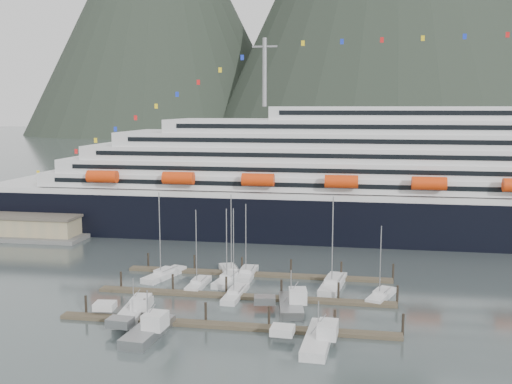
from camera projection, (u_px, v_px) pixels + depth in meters
The scene contains 18 objects.
ground at pixel (271, 306), 91.51m from camera, with size 1600.00×1600.00×0.00m, color #4A5758.
cruise_ship at pixel (435, 186), 138.24m from camera, with size 210.00×30.40×50.30m.
warehouse at pixel (3, 224), 144.52m from camera, with size 46.00×20.00×5.80m.
dock_near at pixel (225, 325), 82.61m from camera, with size 48.18×2.28×3.20m.
dock_mid at pixel (244, 296), 95.29m from camera, with size 48.18×2.28×3.20m.
dock_far at pixel (258, 274), 107.97m from camera, with size 48.18×2.28×3.20m.
sailboat_a at pixel (198, 284), 101.20m from camera, with size 2.64×8.30×13.74m.
sailboat_b at pixel (164, 275), 106.79m from camera, with size 5.62×10.69×15.98m.
sailboat_c at pixel (229, 280), 103.91m from camera, with size 4.19×10.18×13.57m.
sailboat_d at pixel (235, 294), 95.96m from camera, with size 2.81×10.05×14.89m.
sailboat_e at pixel (230, 273), 108.25m from camera, with size 6.38×10.47×15.36m.
sailboat_f at pixel (247, 274), 107.40m from camera, with size 2.76×9.40×13.83m.
sailboat_g at pixel (333, 285), 100.97m from camera, with size 4.48×12.35×16.23m.
sailboat_h at pixel (381, 296), 94.89m from camera, with size 5.13×8.81×12.31m.
trawler_a at pixel (133, 310), 87.05m from camera, with size 8.39×11.58×6.18m.
trawler_b at pixel (147, 330), 79.24m from camera, with size 8.33×10.93×6.93m.
trawler_c at pixel (317, 338), 76.73m from camera, with size 8.72×12.37×6.20m.
trawler_e at pixel (290, 304), 89.65m from camera, with size 8.18×10.72×6.68m.
Camera 1 is at (12.98, -87.23, 30.09)m, focal length 42.00 mm.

